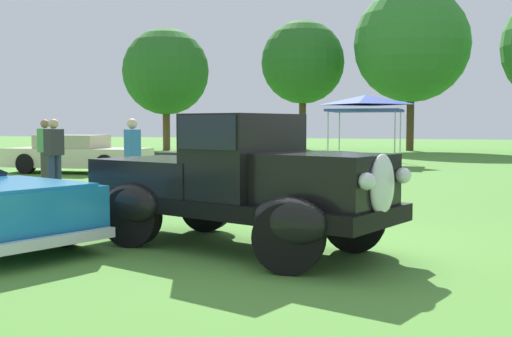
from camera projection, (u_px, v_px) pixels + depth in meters
ground_plane at (282, 249)px, 7.87m from camera, size 120.00×120.00×0.00m
feature_pickup_truck at (239, 181)px, 7.86m from camera, size 4.33×2.83×1.70m
show_car_cream at (76, 154)px, 20.16m from camera, size 4.69×2.00×1.22m
show_car_charcoal at (240, 160)px, 17.12m from camera, size 4.60×2.10×1.22m
spectator_near_truck at (54, 153)px, 14.28m from camera, size 0.32×0.44×1.69m
spectator_between_cars at (133, 155)px, 13.38m from camera, size 0.46×0.45×1.69m
spectator_by_row at (45, 150)px, 15.92m from camera, size 0.31×0.44×1.69m
canopy_tent_left_field at (366, 102)px, 24.42m from camera, size 2.77×2.77×2.71m
treeline_far_left at (166, 72)px, 37.82m from camera, size 5.21×5.21×7.35m
treeline_mid_left at (303, 62)px, 39.20m from camera, size 5.21×5.21×8.05m
treeline_center at (412, 45)px, 36.63m from camera, size 6.74×6.74×9.59m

